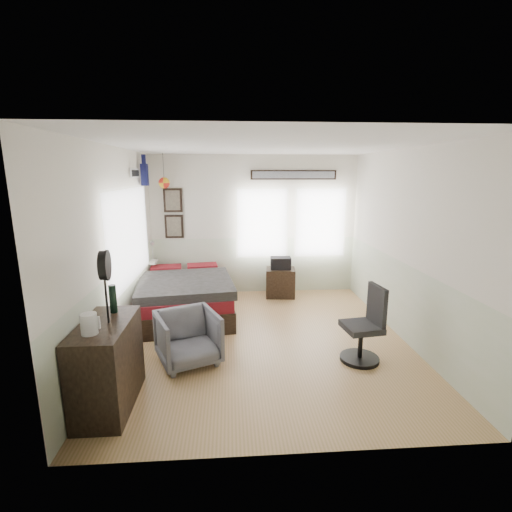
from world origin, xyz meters
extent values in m
cube|color=#AA824A|center=(0.00, 0.00, -0.01)|extent=(4.00, 4.50, 0.01)
cube|color=beige|center=(0.00, 2.25, 1.35)|extent=(4.00, 0.02, 2.70)
cube|color=beige|center=(0.00, -2.25, 1.35)|extent=(4.00, 0.02, 2.70)
cube|color=beige|center=(-2.00, 0.00, 1.35)|extent=(0.02, 4.50, 2.70)
cube|color=beige|center=(2.00, 0.00, 1.35)|extent=(0.02, 4.50, 2.70)
cube|color=white|center=(0.00, 0.00, 2.70)|extent=(4.00, 4.50, 0.02)
cube|color=beige|center=(0.00, 2.24, 0.55)|extent=(4.00, 0.01, 1.10)
cube|color=beige|center=(-1.99, 0.00, 0.55)|extent=(0.01, 4.50, 1.10)
cube|color=beige|center=(1.99, 0.00, 0.55)|extent=(0.01, 4.50, 1.10)
cube|color=silver|center=(-1.96, 0.55, 1.45)|extent=(0.03, 2.20, 1.35)
cube|color=silver|center=(0.15, 2.21, 1.40)|extent=(0.95, 0.03, 1.30)
cube|color=silver|center=(1.30, 2.21, 1.40)|extent=(0.95, 0.03, 1.30)
cube|color=black|center=(-1.55, 2.21, 1.35)|extent=(0.35, 0.03, 0.45)
cube|color=black|center=(-1.55, 2.21, 1.85)|extent=(0.35, 0.03, 0.45)
cube|color=#7F7259|center=(-1.55, 2.20, 1.35)|extent=(0.27, 0.01, 0.37)
cube|color=#7F7259|center=(-1.55, 2.20, 1.85)|extent=(0.27, 0.01, 0.37)
cube|color=black|center=(0.75, 2.21, 2.32)|extent=(1.65, 0.03, 0.18)
cube|color=gray|center=(0.75, 2.20, 2.32)|extent=(1.58, 0.01, 0.13)
cube|color=white|center=(-1.97, 1.15, 2.35)|extent=(0.02, 0.48, 0.14)
sphere|color=red|center=(-1.65, 1.95, 2.18)|extent=(0.20, 0.20, 0.20)
cube|color=black|center=(-1.25, 1.12, 0.16)|extent=(1.68, 2.20, 0.33)
cube|color=maroon|center=(-1.25, 1.12, 0.42)|extent=(1.63, 2.16, 0.18)
cube|color=#454545|center=(-1.25, 0.89, 0.58)|extent=(1.67, 1.67, 0.14)
cube|color=maroon|center=(-1.58, 1.93, 0.58)|extent=(0.60, 0.42, 0.14)
cube|color=maroon|center=(-0.91, 1.93, 0.58)|extent=(0.60, 0.42, 0.14)
cube|color=black|center=(-1.74, -1.42, 0.45)|extent=(0.48, 1.00, 0.90)
imported|color=slate|center=(-1.03, -0.59, 0.33)|extent=(0.94, 0.95, 0.66)
cube|color=black|center=(0.48, 1.92, 0.28)|extent=(0.60, 0.50, 0.55)
cylinder|color=black|center=(1.16, -0.70, 0.02)|extent=(0.49, 0.49, 0.05)
cylinder|color=black|center=(1.16, -0.70, 0.24)|extent=(0.06, 0.06, 0.38)
cube|color=black|center=(1.16, -0.70, 0.46)|extent=(0.49, 0.49, 0.08)
cube|color=black|center=(1.34, -0.67, 0.74)|extent=(0.11, 0.40, 0.49)
cylinder|color=silver|center=(-1.79, -1.67, 1.00)|extent=(0.15, 0.15, 0.20)
cube|color=silver|center=(-1.70, -1.67, 1.01)|extent=(0.02, 0.02, 0.12)
cylinder|color=black|center=(-1.73, -1.12, 1.05)|extent=(0.08, 0.08, 0.30)
cylinder|color=black|center=(-1.70, -1.41, 1.18)|extent=(0.02, 0.02, 0.57)
cylinder|color=black|center=(-1.70, -1.41, 1.49)|extent=(0.09, 0.29, 0.28)
cylinder|color=black|center=(-1.66, -1.41, 1.49)|extent=(0.06, 0.30, 0.30)
cube|color=black|center=(0.48, 1.92, 0.66)|extent=(0.40, 0.27, 0.23)
camera|label=1|loc=(-0.48, -4.95, 2.35)|focal=26.00mm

